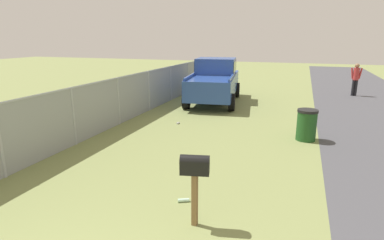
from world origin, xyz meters
TOP-DOWN VIEW (x-y plane):
  - mailbox at (3.00, -0.41)m, footprint 0.30×0.51m
  - pickup_truck at (13.27, 2.07)m, footprint 5.27×2.79m
  - trash_bin at (8.43, -2.18)m, footprint 0.61×0.61m
  - pedestrian at (17.37, -4.65)m, footprint 0.30×0.58m
  - fence_section at (9.34, 4.24)m, footprint 16.84×0.07m
  - litter_can_midfield_a at (8.85, 2.22)m, footprint 0.14×0.11m
  - litter_bottle_far_scatter at (3.65, 0.03)m, footprint 0.16×0.23m

SIDE VIEW (x-z plane):
  - litter_can_midfield_a at x=8.85m, z-range 0.00..0.07m
  - litter_bottle_far_scatter at x=3.65m, z-range 0.00..0.07m
  - trash_bin at x=8.43m, z-range 0.00..0.97m
  - fence_section at x=9.34m, z-range 0.07..1.78m
  - mailbox at x=3.00m, z-range 0.37..1.62m
  - pedestrian at x=17.37m, z-range 0.14..1.88m
  - pickup_truck at x=13.27m, z-range 0.06..2.15m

